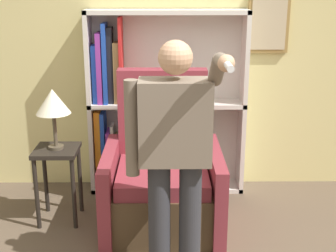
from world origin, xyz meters
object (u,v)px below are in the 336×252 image
(bookcase, at_px, (147,105))
(person_standing, at_px, (175,149))
(armchair, at_px, (163,180))
(table_lamp, at_px, (53,103))
(side_table, at_px, (58,165))

(bookcase, xyz_separation_m, person_standing, (0.23, -1.49, 0.10))
(bookcase, bearing_deg, armchair, -77.61)
(bookcase, xyz_separation_m, armchair, (0.15, -0.68, -0.47))
(bookcase, bearing_deg, table_lamp, -138.52)
(side_table, height_order, table_lamp, table_lamp)
(side_table, bearing_deg, table_lamp, 180.00)
(person_standing, relative_size, side_table, 2.52)
(bookcase, bearing_deg, side_table, -138.52)
(bookcase, distance_m, person_standing, 1.51)
(person_standing, distance_m, side_table, 1.35)
(armchair, relative_size, table_lamp, 2.51)
(bookcase, relative_size, table_lamp, 3.44)
(armchair, relative_size, side_table, 1.94)
(side_table, bearing_deg, armchair, -1.95)
(person_standing, bearing_deg, armchair, 95.75)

